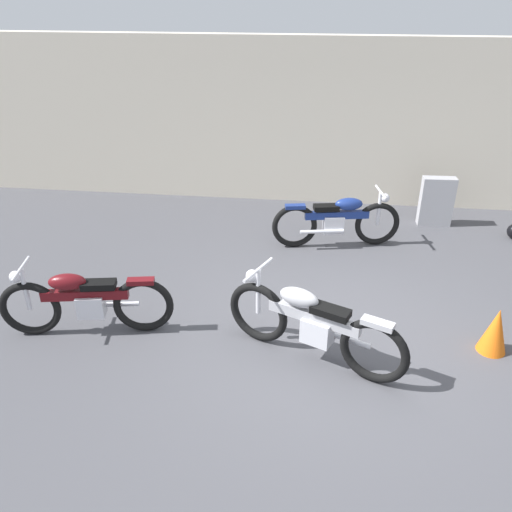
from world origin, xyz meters
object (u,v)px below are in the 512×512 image
motorcycle_blue (338,220)px  motorcycle_silver (312,324)px  traffic_cone (495,330)px  motorcycle_maroon (85,301)px  stone_marker (436,201)px

motorcycle_blue → motorcycle_silver: size_ratio=1.01×
traffic_cone → motorcycle_maroon: motorcycle_maroon is taller
motorcycle_silver → motorcycle_maroon: bearing=20.4°
motorcycle_maroon → motorcycle_blue: bearing=-147.9°
motorcycle_blue → motorcycle_maroon: 3.98m
motorcycle_maroon → stone_marker: bearing=-151.4°
traffic_cone → motorcycle_blue: (-1.72, 2.46, 0.16)m
motorcycle_maroon → traffic_cone: bearing=172.5°
stone_marker → motorcycle_blue: motorcycle_blue is taller
traffic_cone → motorcycle_silver: (-2.04, -0.38, 0.18)m
stone_marker → motorcycle_silver: 4.35m
traffic_cone → motorcycle_silver: motorcycle_silver is taller
motorcycle_blue → motorcycle_maroon: motorcycle_maroon is taller
motorcycle_silver → motorcycle_maroon: motorcycle_silver is taller
motorcycle_blue → motorcycle_maroon: size_ratio=1.00×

